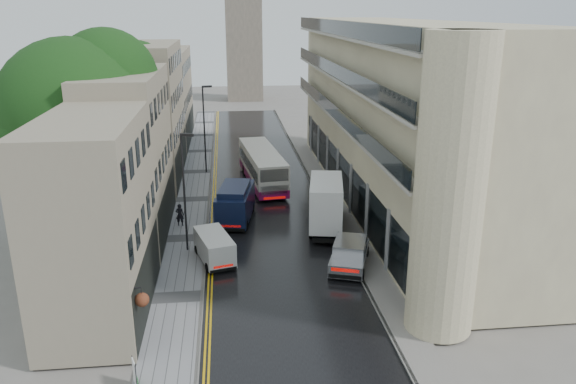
{
  "coord_description": "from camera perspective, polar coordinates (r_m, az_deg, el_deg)",
  "views": [
    {
      "loc": [
        -2.93,
        -16.65,
        14.88
      ],
      "look_at": [
        0.94,
        18.0,
        3.55
      ],
      "focal_mm": 35.0,
      "sensor_mm": 36.0,
      "label": 1
    }
  ],
  "objects": [
    {
      "name": "modern_block",
      "position": [
        45.35,
        10.8,
        7.68
      ],
      "size": [
        8.0,
        40.0,
        14.0
      ],
      "primitive_type": null,
      "color": "beige",
      "rests_on": "ground"
    },
    {
      "name": "tree_near",
      "position": [
        38.71,
        -20.61,
        5.01
      ],
      "size": [
        10.56,
        10.56,
        13.89
      ],
      "primitive_type": null,
      "color": "black",
      "rests_on": "ground"
    },
    {
      "name": "white_lorry",
      "position": [
        37.91,
        2.35,
        -2.0
      ],
      "size": [
        3.41,
        7.52,
        3.81
      ],
      "primitive_type": null,
      "rotation": [
        0.0,
        0.0,
        -0.18
      ],
      "color": "white",
      "rests_on": "road"
    },
    {
      "name": "cream_bus",
      "position": [
        47.0,
        -3.37,
        1.49
      ],
      "size": [
        3.75,
        11.4,
        3.05
      ],
      "primitive_type": null,
      "rotation": [
        0.0,
        0.0,
        0.11
      ],
      "color": "beige",
      "rests_on": "road"
    },
    {
      "name": "right_sidewalk",
      "position": [
        47.31,
        4.1,
        -0.3
      ],
      "size": [
        1.8,
        85.0,
        0.12
      ],
      "primitive_type": "cube",
      "color": "slate",
      "rests_on": "ground"
    },
    {
      "name": "silver_hatchback",
      "position": [
        32.97,
        4.37,
        -7.2
      ],
      "size": [
        3.35,
        4.94,
        1.7
      ],
      "primitive_type": null,
      "rotation": [
        0.0,
        0.0,
        -0.33
      ],
      "color": "#A1A2A6",
      "rests_on": "road"
    },
    {
      "name": "tree_far",
      "position": [
        51.25,
        -16.84,
        7.52
      ],
      "size": [
        9.24,
        9.24,
        12.46
      ],
      "primitive_type": null,
      "color": "black",
      "rests_on": "ground"
    },
    {
      "name": "pedestrian",
      "position": [
        40.87,
        -10.93,
        -2.29
      ],
      "size": [
        0.63,
        0.45,
        1.63
      ],
      "primitive_type": "imported",
      "rotation": [
        0.0,
        0.0,
        3.04
      ],
      "color": "black",
      "rests_on": "left_sidewalk"
    },
    {
      "name": "navy_van",
      "position": [
        39.79,
        -7.25,
        -1.88
      ],
      "size": [
        3.14,
        5.88,
        2.85
      ],
      "primitive_type": null,
      "rotation": [
        0.0,
        0.0,
        -0.17
      ],
      "color": "#0E1734",
      "rests_on": "road"
    },
    {
      "name": "white_van",
      "position": [
        33.69,
        -8.17,
        -6.68
      ],
      "size": [
        2.71,
        4.28,
        1.8
      ],
      "primitive_type": null,
      "rotation": [
        0.0,
        0.0,
        0.27
      ],
      "color": "silver",
      "rests_on": "road"
    },
    {
      "name": "estate_sign",
      "position": [
        24.98,
        -15.31,
        -17.34
      ],
      "size": [
        0.3,
        0.68,
        1.15
      ],
      "primitive_type": null,
      "rotation": [
        0.0,
        0.0,
        0.33
      ],
      "color": "white",
      "rests_on": "left_sidewalk"
    },
    {
      "name": "lamp_post_near",
      "position": [
        35.69,
        -10.49,
        -0.17
      ],
      "size": [
        0.87,
        0.47,
        7.63
      ],
      "primitive_type": null,
      "rotation": [
        0.0,
        0.0,
        -0.34
      ],
      "color": "black",
      "rests_on": "left_sidewalk"
    },
    {
      "name": "lamp_post_far",
      "position": [
        53.27,
        -8.49,
        6.24
      ],
      "size": [
        0.94,
        0.38,
        8.16
      ],
      "primitive_type": null,
      "rotation": [
        0.0,
        0.0,
        0.2
      ],
      "color": "black",
      "rests_on": "left_sidewalk"
    },
    {
      "name": "left_sidewalk",
      "position": [
        46.67,
        -9.62,
        -0.78
      ],
      "size": [
        2.7,
        85.0,
        0.12
      ],
      "primitive_type": "cube",
      "color": "gray",
      "rests_on": "ground"
    },
    {
      "name": "old_shop_row",
      "position": [
        47.94,
        -14.17,
        6.78
      ],
      "size": [
        4.5,
        56.0,
        12.0
      ],
      "primitive_type": null,
      "color": "gray",
      "rests_on": "ground"
    },
    {
      "name": "road",
      "position": [
        46.68,
        -2.43,
        -0.59
      ],
      "size": [
        9.0,
        85.0,
        0.02
      ],
      "primitive_type": "cube",
      "color": "black",
      "rests_on": "ground"
    }
  ]
}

